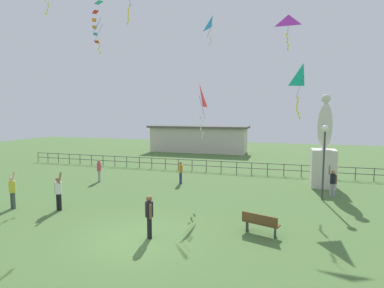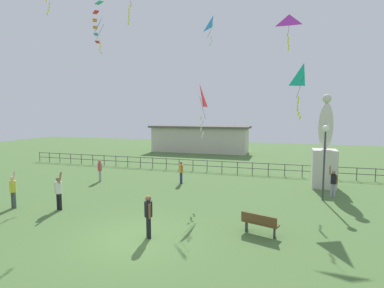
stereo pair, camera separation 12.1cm
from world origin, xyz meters
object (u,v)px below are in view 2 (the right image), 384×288
person_4 (333,182)px  kite_5 (303,78)px  person_3 (100,169)px  park_bench (260,223)px  kite_0 (289,23)px  kite_1 (104,25)px  kite_2 (213,24)px  kite_3 (200,97)px  person_1 (181,171)px  lamppost (325,146)px  person_5 (59,191)px  person_2 (13,189)px  statue_monument (324,156)px  person_0 (148,214)px

person_4 → kite_5: kite_5 is taller
person_3 → park_bench: bearing=-28.3°
kite_0 → kite_1: bearing=-178.5°
kite_2 → kite_3: bearing=-86.7°
person_1 → kite_0: bearing=14.5°
person_4 → kite_3: (-7.59, -1.60, 4.86)m
lamppost → kite_5: bearing=165.9°
person_5 → kite_3: kite_3 is taller
lamppost → kite_0: kite_0 is taller
person_5 → kite_5: kite_5 is taller
kite_0 → kite_1: kite_1 is taller
person_1 → person_2: bearing=-129.7°
statue_monument → person_2: (-15.68, -9.58, -1.10)m
person_2 → kite_3: (8.35, 5.51, 4.81)m
park_bench → person_5: 9.95m
kite_1 → lamppost: bearing=-10.2°
person_1 → person_4: size_ratio=0.83×
park_bench → person_0: person_0 is taller
person_0 → person_1: bearing=101.5°
person_2 → kite_2: kite_2 is taller
person_0 → person_4: (7.69, 8.46, -0.05)m
person_3 → kite_1: size_ratio=0.54×
person_1 → kite_1: 12.64m
lamppost → kite_3: (-6.97, -0.79, 2.71)m
statue_monument → kite_0: size_ratio=2.69×
statue_monument → person_2: statue_monument is taller
kite_0 → kite_2: kite_2 is taller
kite_1 → person_4: bearing=-7.1°
person_3 → person_1: bearing=11.3°
person_0 → kite_3: kite_3 is taller
person_3 → person_5: 6.36m
person_5 → kite_3: 9.13m
person_3 → person_4: 15.25m
lamppost → person_5: 14.30m
park_bench → statue_monument: bearing=70.4°
person_0 → person_2: size_ratio=0.87×
person_1 → kite_2: kite_2 is taller
kite_1 → kite_5: 15.34m
lamppost → kite_2: (-7.22, 3.53, 8.01)m
kite_2 → kite_3: size_ratio=0.65×
park_bench → kite_3: bearing=127.6°
lamppost → kite_1: kite_1 is taller
person_3 → person_0: bearing=-46.4°
person_1 → person_3: 5.82m
statue_monument → kite_2: 11.77m
kite_1 → person_0: bearing=-50.8°
person_2 → person_3: (0.70, 6.57, -0.09)m
person_0 → person_5: 6.08m
person_4 → kite_0: 10.35m
person_3 → person_5: person_5 is taller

